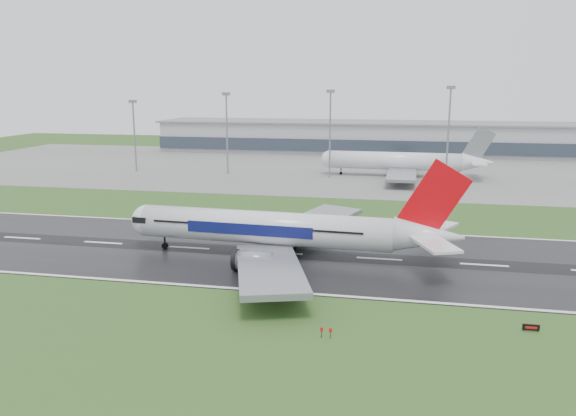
# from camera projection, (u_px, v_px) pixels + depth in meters

# --- Properties ---
(ground) EXTENTS (520.00, 520.00, 0.00)m
(ground) POSITION_uv_depth(u_px,v_px,m) (379.00, 259.00, 112.38)
(ground) COLOR #284B1B
(ground) RESTS_ON ground
(runway) EXTENTS (400.00, 45.00, 0.10)m
(runway) POSITION_uv_depth(u_px,v_px,m) (379.00, 259.00, 112.37)
(runway) COLOR black
(runway) RESTS_ON ground
(apron) EXTENTS (400.00, 130.00, 0.08)m
(apron) POSITION_uv_depth(u_px,v_px,m) (392.00, 169.00, 232.14)
(apron) COLOR slate
(apron) RESTS_ON ground
(terminal) EXTENTS (240.00, 36.00, 15.00)m
(terminal) POSITION_uv_depth(u_px,v_px,m) (395.00, 138.00, 288.04)
(terminal) COLOR #9699A1
(terminal) RESTS_ON ground
(main_airliner) EXTENTS (70.55, 67.51, 19.90)m
(main_airliner) POSITION_uv_depth(u_px,v_px,m) (287.00, 209.00, 111.03)
(main_airliner) COLOR silver
(main_airliner) RESTS_ON runway
(parked_airliner) EXTENTS (66.01, 61.65, 18.96)m
(parked_airliner) POSITION_uv_depth(u_px,v_px,m) (402.00, 152.00, 211.85)
(parked_airliner) COLOR silver
(parked_airliner) RESTS_ON apron
(runway_sign) EXTENTS (2.29, 0.83, 1.04)m
(runway_sign) POSITION_uv_depth(u_px,v_px,m) (531.00, 328.00, 79.35)
(runway_sign) COLOR black
(runway_sign) RESTS_ON ground
(floodmast_0) EXTENTS (0.64, 0.64, 27.17)m
(floodmast_0) POSITION_uv_depth(u_px,v_px,m) (135.00, 138.00, 224.70)
(floodmast_0) COLOR gray
(floodmast_0) RESTS_ON ground
(floodmast_1) EXTENTS (0.64, 0.64, 30.15)m
(floodmast_1) POSITION_uv_depth(u_px,v_px,m) (227.00, 135.00, 217.00)
(floodmast_1) COLOR gray
(floodmast_1) RESTS_ON ground
(floodmast_2) EXTENTS (0.64, 0.64, 31.23)m
(floodmast_2) POSITION_uv_depth(u_px,v_px,m) (330.00, 136.00, 209.24)
(floodmast_2) COLOR gray
(floodmast_2) RESTS_ON ground
(floodmast_3) EXTENTS (0.64, 0.64, 32.60)m
(floodmast_3) POSITION_uv_depth(u_px,v_px,m) (448.00, 136.00, 200.95)
(floodmast_3) COLOR gray
(floodmast_3) RESTS_ON ground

